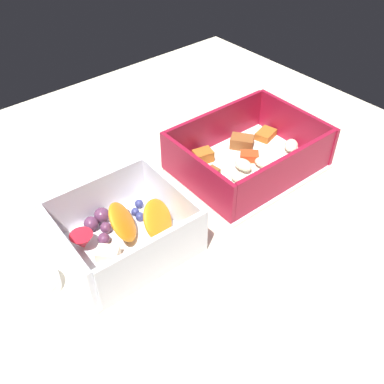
% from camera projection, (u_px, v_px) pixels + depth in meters
% --- Properties ---
extents(table_surface, '(0.80, 0.80, 0.02)m').
position_uv_depth(table_surface, '(199.00, 204.00, 0.59)').
color(table_surface, beige).
rests_on(table_surface, ground).
extents(pasta_container, '(0.20, 0.15, 0.07)m').
position_uv_depth(pasta_container, '(247.00, 157.00, 0.62)').
color(pasta_container, white).
rests_on(pasta_container, table_surface).
extents(fruit_bowl, '(0.15, 0.14, 0.06)m').
position_uv_depth(fruit_bowl, '(124.00, 231.00, 0.51)').
color(fruit_bowl, white).
rests_on(fruit_bowl, table_surface).
extents(paper_cup_liner, '(0.04, 0.04, 0.02)m').
position_uv_depth(paper_cup_liner, '(39.00, 282.00, 0.47)').
color(paper_cup_liner, white).
rests_on(paper_cup_liner, table_surface).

